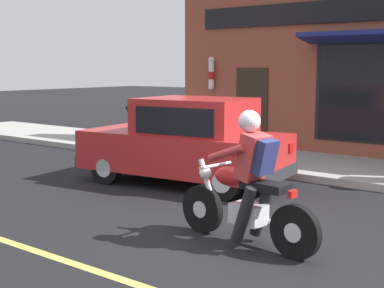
% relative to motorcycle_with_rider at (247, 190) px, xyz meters
% --- Properties ---
extents(ground_plane, '(80.00, 80.00, 0.00)m').
position_rel_motorcycle_with_rider_xyz_m(ground_plane, '(0.13, -0.02, -0.68)').
color(ground_plane, black).
extents(sidewalk_curb, '(2.60, 22.00, 0.14)m').
position_rel_motorcycle_with_rider_xyz_m(sidewalk_curb, '(5.00, 2.98, -0.61)').
color(sidewalk_curb, '#9E9B93').
rests_on(sidewalk_curb, ground).
extents(storefront_building, '(1.25, 9.51, 4.20)m').
position_rel_motorcycle_with_rider_xyz_m(storefront_building, '(6.53, 1.07, 1.43)').
color(storefront_building, brown).
rests_on(storefront_building, ground).
extents(motorcycle_with_rider, '(0.62, 2.02, 1.62)m').
position_rel_motorcycle_with_rider_xyz_m(motorcycle_with_rider, '(0.00, 0.00, 0.00)').
color(motorcycle_with_rider, black).
rests_on(motorcycle_with_rider, ground).
extents(car_hatchback, '(2.06, 3.94, 1.57)m').
position_rel_motorcycle_with_rider_xyz_m(car_hatchback, '(2.23, 2.65, 0.09)').
color(car_hatchback, black).
rests_on(car_hatchback, ground).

